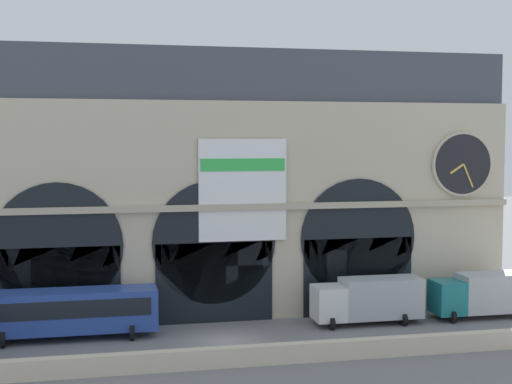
{
  "coord_description": "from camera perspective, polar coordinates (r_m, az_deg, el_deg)",
  "views": [
    {
      "loc": [
        -7.61,
        -43.83,
        12.59
      ],
      "look_at": [
        2.92,
        5.0,
        8.95
      ],
      "focal_mm": 51.06,
      "sensor_mm": 36.0,
      "label": 1
    }
  ],
  "objects": [
    {
      "name": "ground_plane",
      "position": [
        46.23,
        -2.28,
        -11.64
      ],
      "size": [
        200.0,
        200.0,
        0.0
      ],
      "primitive_type": "plane",
      "color": "slate"
    },
    {
      "name": "quay_parapet_wall",
      "position": [
        41.43,
        -1.08,
        -12.73
      ],
      "size": [
        90.0,
        0.7,
        1.1
      ],
      "primitive_type": "cube",
      "color": "beige",
      "rests_on": "ground"
    },
    {
      "name": "station_building",
      "position": [
        51.75,
        -3.64,
        0.34
      ],
      "size": [
        43.59,
        4.89,
        18.88
      ],
      "color": "beige",
      "rests_on": "ground"
    },
    {
      "name": "bus_midwest",
      "position": [
        47.82,
        -14.44,
        -9.03
      ],
      "size": [
        11.0,
        3.25,
        3.1
      ],
      "color": "#28479E",
      "rests_on": "ground"
    },
    {
      "name": "box_truck_mideast",
      "position": [
        50.67,
        8.81,
        -8.29
      ],
      "size": [
        7.5,
        2.91,
        3.12
      ],
      "color": "white",
      "rests_on": "ground"
    },
    {
      "name": "box_truck_east",
      "position": [
        54.33,
        17.47,
        -7.59
      ],
      "size": [
        7.5,
        2.91,
        3.12
      ],
      "color": "#19727A",
      "rests_on": "ground"
    }
  ]
}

